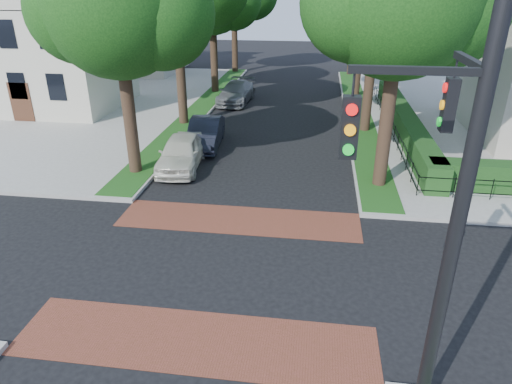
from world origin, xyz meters
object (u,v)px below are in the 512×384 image
traffic_signal (444,205)px  parked_car_middle (205,133)px  parked_car_front (181,152)px  parked_car_rear (236,92)px

traffic_signal → parked_car_middle: size_ratio=1.75×
parked_car_front → parked_car_rear: size_ratio=0.89×
parked_car_middle → parked_car_rear: bearing=85.6°
parked_car_rear → parked_car_middle: bearing=-86.2°
parked_car_front → parked_car_rear: 13.12m
traffic_signal → parked_car_rear: bearing=107.8°
parked_car_front → parked_car_middle: parked_car_front is taller
parked_car_front → parked_car_middle: 3.25m
parked_car_front → parked_car_rear: bearing=84.1°
traffic_signal → parked_car_middle: 18.08m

